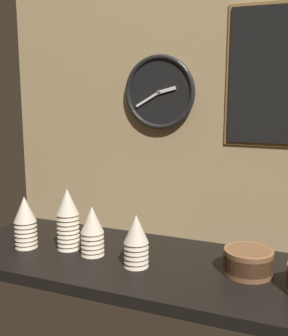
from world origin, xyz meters
TOP-DOWN VIEW (x-y plane):
  - ground_plane at (0.00, 0.00)cm, footprint 160.00×56.00cm
  - wall_tiled_back at (0.00, 26.50)cm, footprint 160.00×3.00cm
  - cup_stack_center at (-9.44, -7.35)cm, footprint 8.61×8.61cm
  - cup_stack_left at (-39.79, -2.26)cm, footprint 8.61×8.61cm
  - cup_stack_center_left at (-28.34, -4.07)cm, footprint 8.61×8.61cm
  - cup_stack_far_left at (-55.77, -7.12)cm, footprint 8.61×8.61cm
  - bowl_stack_right at (27.10, 1.12)cm, footprint 16.24×16.24cm
  - wall_clock at (-12.63, 23.46)cm, footprint 28.84×2.70cm

SIDE VIEW (x-z plane):
  - ground_plane at x=0.00cm, z-range -4.00..0.00cm
  - bowl_stack_right at x=27.10cm, z-range 0.25..8.72cm
  - cup_stack_center at x=-9.44cm, z-range 0.00..18.45cm
  - cup_stack_center_left at x=-28.34cm, z-range 0.00..18.45cm
  - cup_stack_far_left at x=-55.77cm, z-range 0.00..20.15cm
  - cup_stack_left at x=-39.79cm, z-range 0.00..23.57cm
  - wall_tiled_back at x=0.00cm, z-range 0.00..105.00cm
  - wall_clock at x=-12.63cm, z-range 44.40..73.23cm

